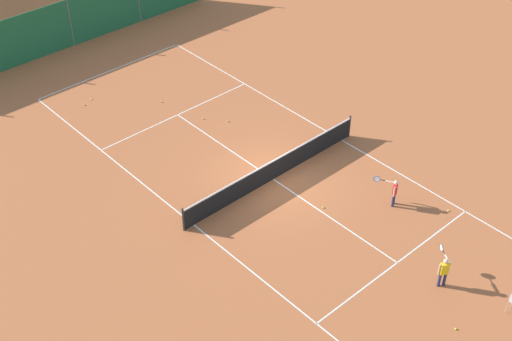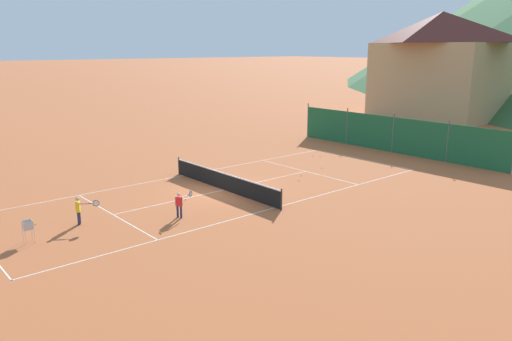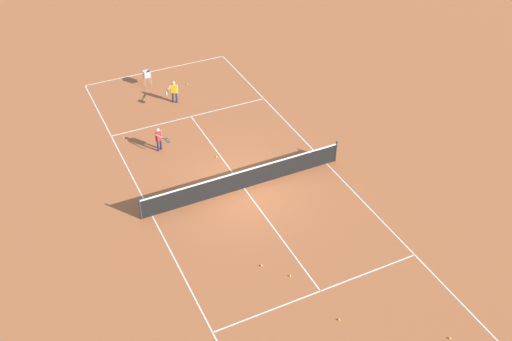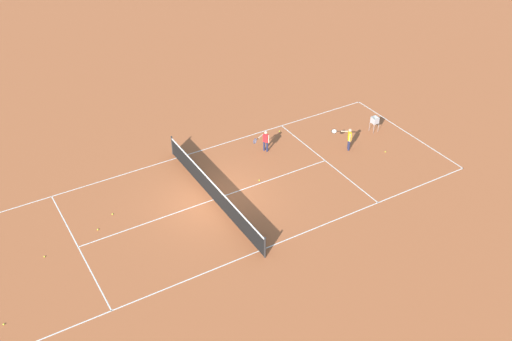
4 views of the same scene
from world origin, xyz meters
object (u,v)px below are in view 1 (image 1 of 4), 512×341
tennis_ball_far_corner (448,211)px  tennis_ball_by_net_right (162,102)px  tennis_ball_service_box (203,119)px  tennis_ball_near_corner (91,99)px  tennis_ball_alley_left (456,329)px  tennis_net (273,169)px  tennis_ball_mid_court (84,105)px  player_near_service (444,269)px  tennis_ball_by_net_left (323,207)px  player_far_baseline (394,191)px  tennis_ball_alley_right (228,121)px

tennis_ball_far_corner → tennis_ball_by_net_right: size_ratio=1.00×
tennis_ball_service_box → tennis_ball_far_corner: bearing=-75.2°
tennis_ball_far_corner → tennis_ball_near_corner: same height
tennis_ball_by_net_right → tennis_ball_alley_left: bearing=-93.5°
tennis_net → tennis_ball_mid_court: tennis_net is taller
tennis_ball_far_corner → tennis_ball_by_net_right: 14.17m
player_near_service → tennis_ball_service_box: bearing=88.5°
player_near_service → tennis_ball_by_net_left: 5.49m
tennis_ball_by_net_left → tennis_ball_by_net_right: size_ratio=1.00×
tennis_ball_near_corner → player_far_baseline: bearing=-72.4°
player_far_baseline → tennis_ball_alley_right: size_ratio=18.00×
tennis_net → tennis_ball_mid_court: (-2.74, 9.98, -0.47)m
player_near_service → tennis_ball_near_corner: player_near_service is taller
tennis_ball_far_corner → tennis_ball_alley_right: (-2.27, 10.38, 0.00)m
tennis_ball_alley_right → tennis_ball_alley_left: bearing=-99.4°
player_far_baseline → tennis_ball_far_corner: size_ratio=18.00×
tennis_ball_service_box → tennis_ball_mid_court: same height
tennis_ball_by_net_left → tennis_ball_by_net_right: (-0.11, 10.37, 0.00)m
tennis_ball_alley_left → tennis_ball_mid_court: (-1.77, 19.53, 0.00)m
tennis_ball_alley_right → tennis_ball_service_box: bearing=127.7°
tennis_ball_alley_left → tennis_ball_mid_court: bearing=95.2°
tennis_ball_by_net_right → tennis_ball_far_corner: bearing=-75.6°
tennis_ball_service_box → tennis_ball_mid_court: 5.75m
player_far_baseline → tennis_ball_service_box: 9.73m
player_near_service → player_far_baseline: player_near_service is taller
tennis_net → tennis_ball_alley_left: size_ratio=139.09×
player_near_service → player_far_baseline: size_ratio=1.04×
tennis_ball_near_corner → tennis_ball_service_box: (2.88, -4.85, 0.00)m
tennis_ball_service_box → tennis_ball_mid_court: bearing=126.1°
tennis_net → tennis_ball_by_net_left: 2.64m
tennis_ball_by_net_left → tennis_ball_by_net_right: bearing=90.6°
tennis_ball_by_net_left → tennis_ball_alley_right: (1.14, 7.01, 0.00)m
player_far_baseline → tennis_ball_near_corner: player_far_baseline is taller
tennis_ball_by_net_right → tennis_ball_service_box: (0.54, -2.44, 0.00)m
player_near_service → tennis_ball_far_corner: 3.99m
tennis_ball_by_net_left → tennis_ball_by_net_right: 10.37m
tennis_ball_far_corner → tennis_ball_by_net_left: same height
player_near_service → tennis_ball_mid_court: (-3.03, 18.02, -0.69)m
player_far_baseline → tennis_ball_near_corner: bearing=107.6°
tennis_ball_near_corner → tennis_ball_service_box: same height
tennis_ball_alley_right → tennis_ball_by_net_right: size_ratio=1.00×
tennis_ball_alley_right → tennis_ball_mid_court: same height
tennis_ball_by_net_right → tennis_ball_mid_court: 3.60m
tennis_ball_far_corner → tennis_ball_alley_right: 10.62m
tennis_ball_by_net_left → tennis_net: bearing=94.5°
player_far_baseline → tennis_ball_far_corner: player_far_baseline is taller
player_far_baseline → tennis_ball_near_corner: 15.13m
tennis_net → tennis_ball_by_net_left: (0.21, -2.59, -0.47)m
tennis_ball_alley_left → tennis_ball_far_corner: bearing=38.1°
tennis_ball_alley_right → tennis_ball_alley_left: (-2.31, -13.97, 0.00)m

